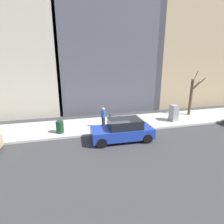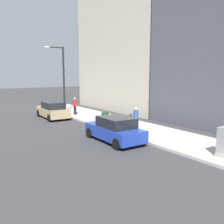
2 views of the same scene
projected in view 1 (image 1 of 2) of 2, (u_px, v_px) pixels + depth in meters
name	position (u px, v px, depth m)	size (l,w,h in m)	color
ground_plane	(119.00, 133.00, 13.38)	(120.00, 120.00, 0.00)	#38383A
sidewalk	(112.00, 124.00, 15.22)	(4.00, 36.00, 0.15)	#B2AFA8
parked_car_blue	(123.00, 130.00, 12.05)	(2.03, 4.25, 1.52)	#1E389E
parking_meter	(110.00, 120.00, 13.39)	(0.14, 0.10, 1.35)	slate
utility_box	(174.00, 113.00, 15.71)	(0.83, 0.61, 1.43)	#A8A399
bare_tree	(191.00, 96.00, 17.24)	(1.12, 0.97, 4.32)	brown
trash_bin	(60.00, 127.00, 13.01)	(0.56, 0.56, 0.90)	#14381E
pedestrian_near_meter	(103.00, 116.00, 13.97)	(0.36, 0.36, 1.66)	#1E1E2D
office_tower_left	(176.00, 22.00, 23.20)	(10.37, 10.37, 20.83)	tan
office_block_center	(103.00, 17.00, 20.95)	(10.69, 10.69, 20.97)	#4C4C56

